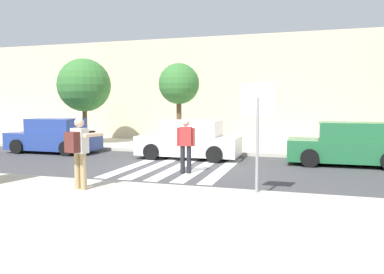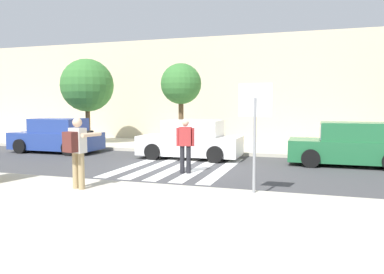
# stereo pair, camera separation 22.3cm
# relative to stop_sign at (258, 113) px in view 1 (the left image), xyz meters

# --- Properties ---
(ground_plane) EXTENTS (120.00, 120.00, 0.00)m
(ground_plane) POSITION_rel_stop_sign_xyz_m (-3.14, 3.43, -1.98)
(ground_plane) COLOR #424244
(sidewalk_near) EXTENTS (60.00, 6.00, 0.14)m
(sidewalk_near) POSITION_rel_stop_sign_xyz_m (-3.14, -2.77, -1.91)
(sidewalk_near) COLOR beige
(sidewalk_near) RESTS_ON ground
(sidewalk_far) EXTENTS (60.00, 4.80, 0.14)m
(sidewalk_far) POSITION_rel_stop_sign_xyz_m (-3.14, 9.43, -1.91)
(sidewalk_far) COLOR beige
(sidewalk_far) RESTS_ON ground
(building_facade_far) EXTENTS (56.00, 4.00, 5.94)m
(building_facade_far) POSITION_rel_stop_sign_xyz_m (-3.14, 13.83, 0.99)
(building_facade_far) COLOR beige
(building_facade_far) RESTS_ON ground
(crosswalk_stripe_0) EXTENTS (0.44, 5.20, 0.01)m
(crosswalk_stripe_0) POSITION_rel_stop_sign_xyz_m (-4.74, 3.63, -1.97)
(crosswalk_stripe_0) COLOR silver
(crosswalk_stripe_0) RESTS_ON ground
(crosswalk_stripe_1) EXTENTS (0.44, 5.20, 0.01)m
(crosswalk_stripe_1) POSITION_rel_stop_sign_xyz_m (-3.94, 3.63, -1.97)
(crosswalk_stripe_1) COLOR silver
(crosswalk_stripe_1) RESTS_ON ground
(crosswalk_stripe_2) EXTENTS (0.44, 5.20, 0.01)m
(crosswalk_stripe_2) POSITION_rel_stop_sign_xyz_m (-3.14, 3.63, -1.97)
(crosswalk_stripe_2) COLOR silver
(crosswalk_stripe_2) RESTS_ON ground
(crosswalk_stripe_3) EXTENTS (0.44, 5.20, 0.01)m
(crosswalk_stripe_3) POSITION_rel_stop_sign_xyz_m (-2.34, 3.63, -1.97)
(crosswalk_stripe_3) COLOR silver
(crosswalk_stripe_3) RESTS_ON ground
(crosswalk_stripe_4) EXTENTS (0.44, 5.20, 0.01)m
(crosswalk_stripe_4) POSITION_rel_stop_sign_xyz_m (-1.54, 3.63, -1.97)
(crosswalk_stripe_4) COLOR silver
(crosswalk_stripe_4) RESTS_ON ground
(stop_sign) EXTENTS (0.76, 0.08, 2.52)m
(stop_sign) POSITION_rel_stop_sign_xyz_m (0.00, 0.00, 0.00)
(stop_sign) COLOR gray
(stop_sign) RESTS_ON sidewalk_near
(photographer_with_backpack) EXTENTS (0.70, 0.92, 1.72)m
(photographer_with_backpack) POSITION_rel_stop_sign_xyz_m (-4.12, -0.92, -0.81)
(photographer_with_backpack) COLOR tan
(photographer_with_backpack) RESTS_ON sidewalk_near
(pedestrian_crossing) EXTENTS (0.57, 0.31, 1.72)m
(pedestrian_crossing) POSITION_rel_stop_sign_xyz_m (-2.54, 2.52, -1.00)
(pedestrian_crossing) COLOR #232328
(pedestrian_crossing) RESTS_ON ground
(parked_car_blue) EXTENTS (4.10, 1.92, 1.55)m
(parked_car_blue) POSITION_rel_stop_sign_xyz_m (-9.82, 5.73, -1.25)
(parked_car_blue) COLOR #284293
(parked_car_blue) RESTS_ON ground
(parked_car_white) EXTENTS (4.10, 1.92, 1.55)m
(parked_car_white) POSITION_rel_stop_sign_xyz_m (-3.39, 5.73, -1.25)
(parked_car_white) COLOR white
(parked_car_white) RESTS_ON ground
(parked_car_green) EXTENTS (4.10, 1.92, 1.55)m
(parked_car_green) POSITION_rel_stop_sign_xyz_m (2.56, 5.73, -1.25)
(parked_car_green) COLOR #236B3D
(parked_car_green) RESTS_ON ground
(street_tree_west) EXTENTS (2.72, 2.72, 4.39)m
(street_tree_west) POSITION_rel_stop_sign_xyz_m (-9.88, 8.34, 1.18)
(street_tree_west) COLOR brown
(street_tree_west) RESTS_ON sidewalk_far
(street_tree_center) EXTENTS (1.93, 1.93, 3.98)m
(street_tree_center) POSITION_rel_stop_sign_xyz_m (-4.68, 8.21, 1.14)
(street_tree_center) COLOR brown
(street_tree_center) RESTS_ON sidewalk_far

